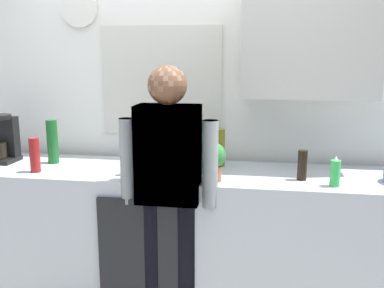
{
  "coord_description": "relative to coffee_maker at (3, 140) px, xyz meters",
  "views": [
    {
      "loc": [
        0.51,
        -2.34,
        1.65
      ],
      "look_at": [
        0.1,
        0.25,
        1.11
      ],
      "focal_mm": 40.54,
      "sensor_mm": 36.0,
      "label": 1
    }
  ],
  "objects": [
    {
      "name": "kitchen_counter",
      "position": [
        1.25,
        -0.06,
        -0.61
      ],
      "size": [
        3.02,
        0.64,
        0.92
      ],
      "primitive_type": "cube",
      "color": "#B2B7BC",
      "rests_on": "ground_plane"
    },
    {
      "name": "dishwasher_panel",
      "position": [
        1.11,
        -0.39,
        -0.66
      ],
      "size": [
        0.56,
        0.02,
        0.83
      ],
      "primitive_type": "cube",
      "color": "black",
      "rests_on": "ground_plane"
    },
    {
      "name": "back_wall_assembly",
      "position": [
        1.35,
        0.34,
        0.29
      ],
      "size": [
        4.62,
        0.42,
        2.6
      ],
      "color": "white",
      "rests_on": "ground_plane"
    },
    {
      "name": "coffee_maker",
      "position": [
        0.0,
        0.0,
        0.0
      ],
      "size": [
        0.2,
        0.2,
        0.33
      ],
      "color": "black",
      "rests_on": "kitchen_counter"
    },
    {
      "name": "bottle_dark_sauce",
      "position": [
        2.02,
        -0.15,
        -0.06
      ],
      "size": [
        0.06,
        0.06,
        0.18
      ],
      "primitive_type": "cylinder",
      "color": "black",
      "rests_on": "kitchen_counter"
    },
    {
      "name": "bottle_clear_soda",
      "position": [
        1.36,
        0.06,
        -0.01
      ],
      "size": [
        0.09,
        0.09,
        0.28
      ],
      "primitive_type": "cylinder",
      "color": "#2D8C33",
      "rests_on": "kitchen_counter"
    },
    {
      "name": "bottle_green_wine",
      "position": [
        0.37,
        0.0,
        0.0
      ],
      "size": [
        0.07,
        0.07,
        0.3
      ],
      "primitive_type": "cylinder",
      "color": "#195923",
      "rests_on": "kitchen_counter"
    },
    {
      "name": "bottle_amber_beer",
      "position": [
        1.01,
        -0.2,
        -0.03
      ],
      "size": [
        0.06,
        0.06,
        0.23
      ],
      "primitive_type": "cylinder",
      "color": "brown",
      "rests_on": "kitchen_counter"
    },
    {
      "name": "bottle_red_vinegar",
      "position": [
        0.37,
        -0.24,
        -0.04
      ],
      "size": [
        0.06,
        0.06,
        0.22
      ],
      "primitive_type": "cylinder",
      "color": "maroon",
      "rests_on": "kitchen_counter"
    },
    {
      "name": "bottle_olive_oil",
      "position": [
        1.51,
        0.1,
        -0.02
      ],
      "size": [
        0.06,
        0.06,
        0.25
      ],
      "primitive_type": "cylinder",
      "color": "olive",
      "rests_on": "kitchen_counter"
    },
    {
      "name": "cup_terracotta_mug",
      "position": [
        1.14,
        0.03,
        -0.1
      ],
      "size": [
        0.08,
        0.08,
        0.09
      ],
      "primitive_type": "cylinder",
      "color": "#B26647",
      "rests_on": "kitchen_counter"
    },
    {
      "name": "potted_plant",
      "position": [
        1.5,
        -0.26,
        -0.01
      ],
      "size": [
        0.15,
        0.15,
        0.23
      ],
      "color": "#9E5638",
      "rests_on": "kitchen_counter"
    },
    {
      "name": "dish_soap",
      "position": [
        2.19,
        -0.25,
        -0.07
      ],
      "size": [
        0.06,
        0.06,
        0.18
      ],
      "color": "green",
      "rests_on": "kitchen_counter"
    },
    {
      "name": "person_at_sink",
      "position": [
        1.25,
        -0.36,
        -0.12
      ],
      "size": [
        0.57,
        0.22,
        1.6
      ],
      "rotation": [
        0.0,
        0.0,
        -0.2
      ],
      "color": "#3F4766",
      "rests_on": "ground_plane"
    },
    {
      "name": "person_guest",
      "position": [
        1.25,
        -0.36,
        -0.12
      ],
      "size": [
        0.57,
        0.22,
        1.6
      ],
      "rotation": [
        0.0,
        0.0,
        2.78
      ],
      "color": "black",
      "rests_on": "ground_plane"
    }
  ]
}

